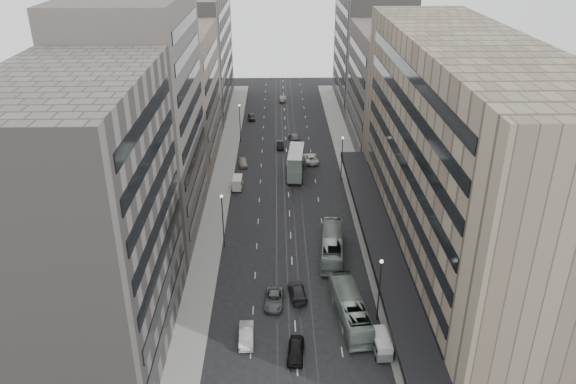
{
  "coord_description": "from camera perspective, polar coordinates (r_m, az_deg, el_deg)",
  "views": [
    {
      "loc": [
        -1.92,
        -58.03,
        42.38
      ],
      "look_at": [
        -0.36,
        16.7,
        6.41
      ],
      "focal_mm": 35.0,
      "sensor_mm": 36.0,
      "label": 1
    }
  ],
  "objects": [
    {
      "name": "sedan_7",
      "position": [
        120.87,
        0.65,
        5.56
      ],
      "size": [
        2.84,
        5.58,
        1.55
      ],
      "primitive_type": "imported",
      "rotation": [
        0.0,
        0.0,
        3.27
      ],
      "color": "#58585A",
      "rests_on": "ground"
    },
    {
      "name": "lamp_left_near",
      "position": [
        79.67,
        -6.67,
        -2.31
      ],
      "size": [
        0.44,
        0.44,
        8.32
      ],
      "color": "#262628",
      "rests_on": "ground"
    },
    {
      "name": "sedan_5",
      "position": [
        116.98,
        -0.82,
        4.8
      ],
      "size": [
        1.5,
        4.07,
        1.33
      ],
      "primitive_type": "imported",
      "rotation": [
        0.0,
        0.0,
        0.02
      ],
      "color": "black",
      "rests_on": "ground"
    },
    {
      "name": "building_right_far",
      "position": [
        144.78,
        8.39,
        14.13
      ],
      "size": [
        15.0,
        32.0,
        28.0
      ],
      "primitive_type": "cube",
      "color": "#625D59",
      "rests_on": "ground"
    },
    {
      "name": "pedestrian",
      "position": [
        63.02,
        10.6,
        -15.72
      ],
      "size": [
        0.76,
        0.53,
        1.97
      ],
      "primitive_type": "imported",
      "rotation": [
        0.0,
        0.0,
        3.23
      ],
      "color": "black",
      "rests_on": "sidewalk_right"
    },
    {
      "name": "bus_far",
      "position": [
        78.97,
        4.52,
        -5.41
      ],
      "size": [
        4.1,
        12.31,
        3.36
      ],
      "primitive_type": "imported",
      "rotation": [
        0.0,
        0.0,
        3.03
      ],
      "color": "gray",
      "rests_on": "ground"
    },
    {
      "name": "sedan_1",
      "position": [
        64.87,
        -4.26,
        -14.31
      ],
      "size": [
        1.73,
        4.62,
        1.51
      ],
      "primitive_type": "imported",
      "rotation": [
        0.0,
        0.0,
        0.03
      ],
      "color": "silver",
      "rests_on": "ground"
    },
    {
      "name": "lamp_right_far",
      "position": [
        100.85,
        5.52,
        3.94
      ],
      "size": [
        0.44,
        0.44,
        8.32
      ],
      "color": "#262628",
      "rests_on": "ground"
    },
    {
      "name": "department_store",
      "position": [
        75.23,
        17.02,
        3.14
      ],
      "size": [
        19.2,
        60.0,
        30.0
      ],
      "color": "gray",
      "rests_on": "ground"
    },
    {
      "name": "sedan_9",
      "position": [
        149.35,
        -0.53,
        9.49
      ],
      "size": [
        1.72,
        4.37,
        1.42
      ],
      "primitive_type": "imported",
      "rotation": [
        0.0,
        0.0,
        3.09
      ],
      "color": "gray",
      "rests_on": "ground"
    },
    {
      "name": "building_left_c",
      "position": [
        109.99,
        -11.56,
        9.41
      ],
      "size": [
        15.0,
        28.0,
        25.0
      ],
      "primitive_type": "cube",
      "color": "#76695B",
      "rests_on": "ground"
    },
    {
      "name": "sedan_0",
      "position": [
        62.83,
        0.8,
        -15.8
      ],
      "size": [
        2.2,
        4.59,
        1.51
      ],
      "primitive_type": "imported",
      "rotation": [
        0.0,
        0.0,
        -0.1
      ],
      "color": "black",
      "rests_on": "ground"
    },
    {
      "name": "building_right_mid",
      "position": [
        116.52,
        10.61,
        10.15
      ],
      "size": [
        15.0,
        28.0,
        24.0
      ],
      "primitive_type": "cube",
      "color": "#534E48",
      "rests_on": "ground"
    },
    {
      "name": "sidewalk_right",
      "position": [
        105.4,
        6.5,
        1.86
      ],
      "size": [
        4.0,
        125.0,
        0.15
      ],
      "primitive_type": "cube",
      "color": "gray",
      "rests_on": "ground"
    },
    {
      "name": "double_decker",
      "position": [
        102.88,
        0.8,
        3.03
      ],
      "size": [
        3.58,
        9.47,
        5.06
      ],
      "rotation": [
        0.0,
        0.0,
        -0.09
      ],
      "color": "gray",
      "rests_on": "ground"
    },
    {
      "name": "lamp_left_far",
      "position": [
        119.24,
        -4.92,
        7.43
      ],
      "size": [
        0.44,
        0.44,
        8.32
      ],
      "color": "#262628",
      "rests_on": "ground"
    },
    {
      "name": "building_left_d",
      "position": [
        141.3,
        -9.41,
        13.78
      ],
      "size": [
        15.0,
        38.0,
        28.0
      ],
      "primitive_type": "cube",
      "color": "#625D59",
      "rests_on": "ground"
    },
    {
      "name": "lamp_right_near",
      "position": [
        65.8,
        9.31,
        -9.1
      ],
      "size": [
        0.44,
        0.44,
        8.32
      ],
      "color": "#262628",
      "rests_on": "ground"
    },
    {
      "name": "vw_microbus",
      "position": [
        63.82,
        9.45,
        -14.92
      ],
      "size": [
        2.04,
        4.08,
        2.15
      ],
      "rotation": [
        0.0,
        0.0,
        0.07
      ],
      "color": "#5B6063",
      "rests_on": "ground"
    },
    {
      "name": "sidewalk_left",
      "position": [
        104.96,
        -6.61,
        1.75
      ],
      "size": [
        4.0,
        125.0,
        0.15
      ],
      "primitive_type": "cube",
      "color": "gray",
      "rests_on": "ground"
    },
    {
      "name": "panel_van",
      "position": [
        98.76,
        -5.16,
        0.96
      ],
      "size": [
        1.82,
        3.58,
        2.23
      ],
      "rotation": [
        0.0,
        0.0,
        -0.02
      ],
      "color": "silver",
      "rests_on": "ground"
    },
    {
      "name": "sedan_8",
      "position": [
        134.91,
        -3.73,
        7.64
      ],
      "size": [
        2.1,
        4.28,
        1.41
      ],
      "primitive_type": "imported",
      "rotation": [
        0.0,
        0.0,
        0.11
      ],
      "color": "#29282B",
      "rests_on": "ground"
    },
    {
      "name": "bus_near",
      "position": [
        67.34,
        6.34,
        -11.68
      ],
      "size": [
        4.1,
        12.3,
        3.36
      ],
      "primitive_type": "imported",
      "rotation": [
        0.0,
        0.0,
        3.25
      ],
      "color": "gray",
      "rests_on": "ground"
    },
    {
      "name": "building_left_a",
      "position": [
        60.3,
        -20.03,
        -3.01
      ],
      "size": [
        15.0,
        28.0,
        30.0
      ],
      "primitive_type": "cube",
      "color": "#625D59",
      "rests_on": "ground"
    },
    {
      "name": "sedan_2",
      "position": [
        70.05,
        -1.43,
        -10.85
      ],
      "size": [
        2.53,
        4.99,
        1.35
      ],
      "primitive_type": "imported",
      "rotation": [
        0.0,
        0.0,
        -0.06
      ],
      "color": "#58585A",
      "rests_on": "ground"
    },
    {
      "name": "building_left_b",
      "position": [
        83.43,
        -14.83,
        7.12
      ],
      "size": [
        15.0,
        26.0,
        34.0
      ],
      "primitive_type": "cube",
      "color": "#534E48",
      "rests_on": "ground"
    },
    {
      "name": "ground",
      "position": [
        71.88,
        0.57,
        -10.43
      ],
      "size": [
        220.0,
        220.0,
        0.0
      ],
      "primitive_type": "plane",
      "color": "black",
      "rests_on": "ground"
    },
    {
      "name": "sedan_6",
      "position": [
        110.01,
        2.36,
        3.45
      ],
      "size": [
        2.82,
        5.63,
        1.53
      ],
      "primitive_type": "imported",
      "rotation": [
        0.0,
        0.0,
        3.19
      ],
      "color": "silver",
      "rests_on": "ground"
    },
    {
      "name": "sedan_4",
      "position": [
        108.52,
        -4.59,
        3.02
      ],
      "size": [
        2.12,
        4.27,
        1.4
      ],
      "primitive_type": "imported",
      "rotation": [
        0.0,
        0.0,
        0.12
      ],
      "color": "gray",
      "rests_on": "ground"
    },
    {
      "name": "sedan_3",
      "position": [
        71.26,
        0.96,
        -10.09
      ],
      "size": [
        2.59,
        5.14,
        1.43
      ],
      "primitive_type": "imported",
      "rotation": [
        0.0,
        0.0,
        3.26
      ],
      "color": "#242326",
      "rests_on": "ground"
    }
  ]
}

